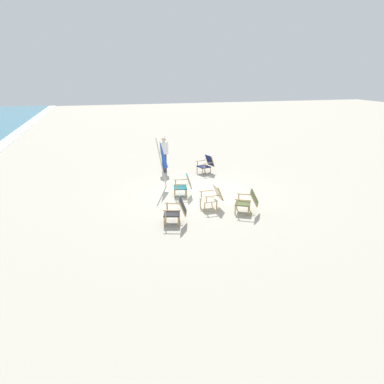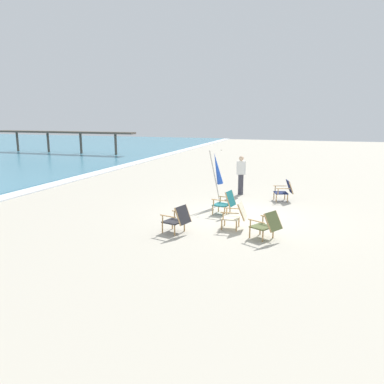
# 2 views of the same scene
# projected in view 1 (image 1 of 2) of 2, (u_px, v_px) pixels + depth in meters

# --- Properties ---
(ground_plane) EXTENTS (80.00, 80.00, 0.00)m
(ground_plane) POSITION_uv_depth(u_px,v_px,m) (201.00, 194.00, 13.18)
(ground_plane) COLOR #B7AF9E
(beach_chair_mid_center) EXTENTS (0.75, 0.82, 0.82)m
(beach_chair_mid_center) POSITION_uv_depth(u_px,v_px,m) (206.00, 164.00, 15.80)
(beach_chair_mid_center) COLOR #19234C
(beach_chair_mid_center) RESTS_ON ground
(beach_chair_far_center) EXTENTS (0.74, 0.83, 0.81)m
(beach_chair_far_center) POSITION_uv_depth(u_px,v_px,m) (177.00, 210.00, 10.49)
(beach_chair_far_center) COLOR #28282D
(beach_chair_far_center) RESTS_ON ground
(beach_chair_back_left) EXTENTS (0.62, 0.72, 0.81)m
(beach_chair_back_left) POSITION_uv_depth(u_px,v_px,m) (213.00, 196.00, 11.70)
(beach_chair_back_left) COLOR beige
(beach_chair_back_left) RESTS_ON ground
(beach_chair_back_right) EXTENTS (0.69, 0.77, 0.82)m
(beach_chair_back_right) POSITION_uv_depth(u_px,v_px,m) (184.00, 185.00, 12.89)
(beach_chair_back_right) COLOR #196066
(beach_chair_back_right) RESTS_ON ground
(beach_chair_front_left) EXTENTS (0.86, 0.93, 0.79)m
(beach_chair_front_left) POSITION_uv_depth(u_px,v_px,m) (248.00, 201.00, 11.29)
(beach_chair_front_left) COLOR #515B33
(beach_chair_front_left) RESTS_ON ground
(umbrella_furled_blue) EXTENTS (0.41, 0.55, 2.09)m
(umbrella_furled_blue) POSITION_uv_depth(u_px,v_px,m) (162.00, 155.00, 13.48)
(umbrella_furled_blue) COLOR #B7B2A8
(umbrella_furled_blue) RESTS_ON ground
(person_near_chairs) EXTENTS (0.33, 0.39, 1.63)m
(person_near_chairs) POSITION_uv_depth(u_px,v_px,m) (164.00, 155.00, 15.80)
(person_near_chairs) COLOR #383842
(person_near_chairs) RESTS_ON ground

